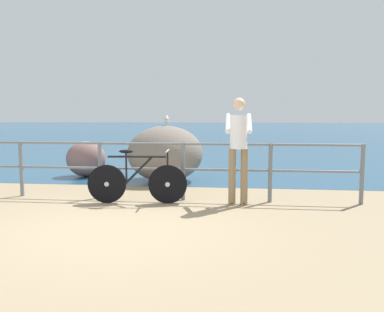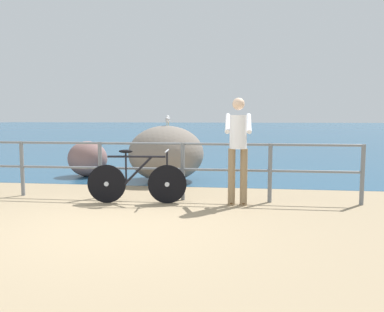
{
  "view_description": "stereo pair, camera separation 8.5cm",
  "coord_description": "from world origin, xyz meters",
  "px_view_note": "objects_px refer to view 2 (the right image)",
  "views": [
    {
      "loc": [
        1.69,
        -4.91,
        1.47
      ],
      "look_at": [
        0.87,
        2.16,
        0.75
      ],
      "focal_mm": 36.03,
      "sensor_mm": 36.0,
      "label": 1
    },
    {
      "loc": [
        1.77,
        -4.9,
        1.47
      ],
      "look_at": [
        0.87,
        2.16,
        0.75
      ],
      "focal_mm": 36.03,
      "sensor_mm": 36.0,
      "label": 2
    }
  ],
  "objects_px": {
    "bicycle": "(137,181)",
    "breakwater_boulder_main": "(166,154)",
    "person_at_railing": "(238,146)",
    "breakwater_boulder_left": "(88,159)",
    "seagull": "(168,119)"
  },
  "relations": [
    {
      "from": "person_at_railing",
      "to": "breakwater_boulder_main",
      "type": "height_order",
      "value": "person_at_railing"
    },
    {
      "from": "breakwater_boulder_left",
      "to": "seagull",
      "type": "relative_size",
      "value": 2.86
    },
    {
      "from": "person_at_railing",
      "to": "breakwater_boulder_main",
      "type": "bearing_deg",
      "value": 35.62
    },
    {
      "from": "breakwater_boulder_main",
      "to": "seagull",
      "type": "relative_size",
      "value": 5.02
    },
    {
      "from": "seagull",
      "to": "breakwater_boulder_left",
      "type": "bearing_deg",
      "value": 69.11
    },
    {
      "from": "breakwater_boulder_left",
      "to": "seagull",
      "type": "height_order",
      "value": "seagull"
    },
    {
      "from": "bicycle",
      "to": "person_at_railing",
      "type": "distance_m",
      "value": 1.81
    },
    {
      "from": "bicycle",
      "to": "breakwater_boulder_main",
      "type": "relative_size",
      "value": 0.99
    },
    {
      "from": "breakwater_boulder_main",
      "to": "seagull",
      "type": "xyz_separation_m",
      "value": [
        0.03,
        0.08,
        0.78
      ]
    },
    {
      "from": "bicycle",
      "to": "breakwater_boulder_left",
      "type": "distance_m",
      "value": 3.42
    },
    {
      "from": "bicycle",
      "to": "person_at_railing",
      "type": "xyz_separation_m",
      "value": [
        1.7,
        0.07,
        0.6
      ]
    },
    {
      "from": "breakwater_boulder_main",
      "to": "bicycle",
      "type": "bearing_deg",
      "value": -91.36
    },
    {
      "from": "person_at_railing",
      "to": "breakwater_boulder_main",
      "type": "xyz_separation_m",
      "value": [
        -1.65,
        2.22,
        -0.36
      ]
    },
    {
      "from": "breakwater_boulder_main",
      "to": "breakwater_boulder_left",
      "type": "relative_size",
      "value": 1.75
    },
    {
      "from": "person_at_railing",
      "to": "breakwater_boulder_left",
      "type": "relative_size",
      "value": 1.82
    }
  ]
}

